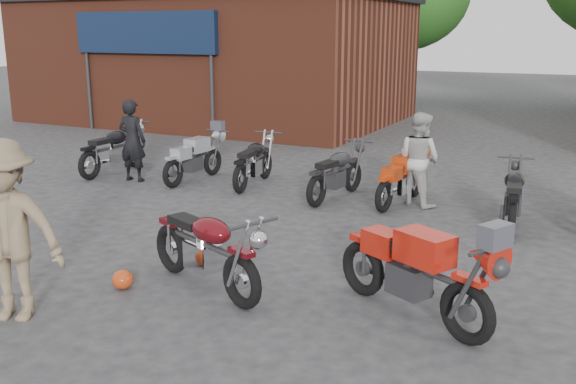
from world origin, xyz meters
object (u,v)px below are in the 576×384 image
at_px(vintage_motorcycle, 206,243).
at_px(row_bike_5, 513,193).
at_px(person_light, 419,159).
at_px(person_tan, 6,231).
at_px(person_dark, 132,141).
at_px(sportbike, 415,266).
at_px(row_bike_1, 194,156).
at_px(row_bike_2, 254,159).
at_px(helmet, 123,279).
at_px(row_bike_4, 402,176).
at_px(row_bike_3, 337,170).
at_px(row_bike_0, 113,147).

relative_size(vintage_motorcycle, row_bike_5, 1.10).
xyz_separation_m(person_light, person_tan, (-2.67, -6.58, 0.16)).
bearing_deg(person_light, person_dark, 30.55).
bearing_deg(sportbike, person_light, 132.21).
xyz_separation_m(row_bike_1, row_bike_5, (6.37, -0.35, 0.00)).
bearing_deg(row_bike_2, helmet, -175.03).
xyz_separation_m(vintage_motorcycle, row_bike_4, (0.94, 4.91, -0.07)).
height_order(person_dark, person_light, person_dark).
distance_m(row_bike_1, row_bike_2, 1.32).
bearing_deg(row_bike_2, row_bike_4, -99.13).
height_order(sportbike, row_bike_3, sportbike).
relative_size(sportbike, row_bike_4, 1.16).
distance_m(person_light, row_bike_2, 3.38).
bearing_deg(row_bike_4, row_bike_0, 100.51).
distance_m(sportbike, row_bike_3, 5.17).
bearing_deg(vintage_motorcycle, row_bike_5, 78.97).
bearing_deg(person_tan, vintage_motorcycle, 27.17).
bearing_deg(row_bike_5, helmet, 134.39).
bearing_deg(row_bike_4, row_bike_2, 96.66).
bearing_deg(helmet, row_bike_5, 51.56).
relative_size(sportbike, row_bike_5, 1.13).
bearing_deg(row_bike_0, vintage_motorcycle, -131.42).
distance_m(person_tan, row_bike_0, 7.45).
distance_m(sportbike, row_bike_4, 4.83).
height_order(row_bike_1, row_bike_4, row_bike_1).
bearing_deg(person_light, vintage_motorcycle, 99.51).
height_order(person_dark, row_bike_5, person_dark).
bearing_deg(person_tan, row_bike_1, 87.03).
height_order(vintage_motorcycle, person_dark, person_dark).
bearing_deg(row_bike_0, row_bike_5, -92.59).
distance_m(row_bike_4, row_bike_5, 2.03).
height_order(helmet, row_bike_2, row_bike_2).
bearing_deg(row_bike_0, row_bike_4, -88.85).
bearing_deg(row_bike_2, sportbike, -143.05).
xyz_separation_m(row_bike_3, row_bike_5, (3.17, -0.30, -0.01)).
bearing_deg(person_light, row_bike_4, 39.75).
bearing_deg(row_bike_1, row_bike_0, 97.07).
distance_m(person_dark, row_bike_2, 2.58).
distance_m(person_light, person_tan, 7.10).
xyz_separation_m(sportbike, person_tan, (-3.90, -1.92, 0.39)).
relative_size(helmet, person_tan, 0.13).
xyz_separation_m(sportbike, row_bike_5, (0.47, 4.11, -0.07)).
distance_m(person_tan, row_bike_5, 7.46).
relative_size(person_tan, row_bike_3, 1.05).
distance_m(sportbike, person_light, 4.83).
relative_size(vintage_motorcycle, row_bike_3, 1.08).
distance_m(sportbike, person_dark, 8.07).
height_order(sportbike, person_dark, person_dark).
distance_m(person_tan, row_bike_1, 6.70).
relative_size(helmet, row_bike_1, 0.14).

